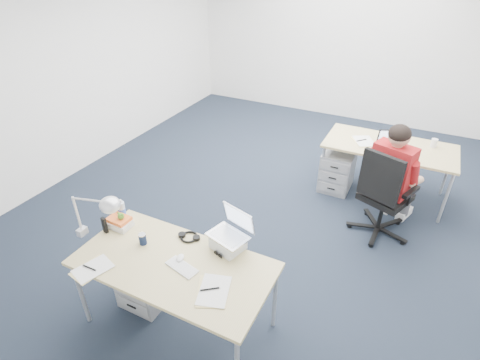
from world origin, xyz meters
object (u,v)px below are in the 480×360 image
desk_near (174,267)px  headphones (189,236)px  office_chair (381,211)px  bear_figurine (122,220)px  drawer_pedestal_near (148,275)px  can_koozie (143,239)px  desk_lamp (90,215)px  drawer_pedestal_far (337,170)px  seated_person (394,178)px  water_bottle (122,209)px  far_cup (434,143)px  dark_laptop (394,141)px  book_stack (120,222)px  computer_mouse (180,258)px  desk_far (389,149)px  sunglasses (218,255)px  wireless_keyboard (182,267)px  cordless_phone (105,225)px  silver_laptop (228,232)px

desk_near → headphones: size_ratio=8.00×
office_chair → bear_figurine: 2.83m
office_chair → drawer_pedestal_near: (-1.78, -1.96, -0.04)m
can_koozie → desk_lamp: (-0.39, -0.14, 0.22)m
drawer_pedestal_near → desk_near: bearing=-17.0°
drawer_pedestal_far → desk_lamp: bearing=-115.8°
seated_person → bear_figurine: size_ratio=8.67×
can_koozie → water_bottle: water_bottle is taller
water_bottle → far_cup: 3.82m
headphones → dark_laptop: dark_laptop is taller
desk_lamp → book_stack: bearing=96.9°
computer_mouse → dark_laptop: (1.25, 2.81, 0.10)m
computer_mouse → can_koozie: bearing=160.5°
seated_person → headphones: bearing=-107.5°
desk_far → sunglasses: (-0.97, -2.75, 0.06)m
desk_far → wireless_keyboard: bearing=-111.1°
drawer_pedestal_near → cordless_phone: 0.63m
seated_person → cordless_phone: size_ratio=8.55×
seated_person → silver_laptop: seated_person is taller
seated_person → far_cup: (0.34, 0.90, 0.12)m
silver_laptop → office_chair: bearing=75.5°
cordless_phone → dark_laptop: bearing=60.4°
bear_figurine → book_stack: bear_figurine is taller
desk_lamp → far_cup: 4.09m
can_koozie → sunglasses: (0.64, 0.16, -0.04)m
headphones → dark_laptop: 2.88m
can_koozie → water_bottle: size_ratio=0.50×
office_chair → book_stack: size_ratio=5.32×
desk_far → headphones: size_ratio=8.00×
computer_mouse → seated_person: bearing=41.7°
book_stack → dark_laptop: 3.34m
wireless_keyboard → water_bottle: size_ratio=1.34×
desk_near → book_stack: size_ratio=7.73×
wireless_keyboard → desk_lamp: (-0.84, -0.05, 0.26)m
office_chair → far_cup: size_ratio=10.15×
book_stack → bear_figurine: bearing=13.6°
headphones → far_cup: far_cup is taller
seated_person → silver_laptop: bearing=-100.6°
wireless_keyboard → water_bottle: water_bottle is taller
wireless_keyboard → far_cup: 3.58m
desk_far → can_koozie: (-1.61, -2.90, 0.10)m
far_cup → drawer_pedestal_far: bearing=-163.8°
desk_far → drawer_pedestal_near: desk_far is taller
far_cup → cordless_phone: bearing=-128.5°
wireless_keyboard → desk_lamp: size_ratio=0.51×
desk_far → water_bottle: (-2.00, -2.70, 0.15)m
headphones → bear_figurine: 0.63m
computer_mouse → bear_figurine: size_ratio=0.62×
computer_mouse → sunglasses: (0.25, 0.18, -0.01)m
wireless_keyboard → drawer_pedestal_near: bearing=177.8°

